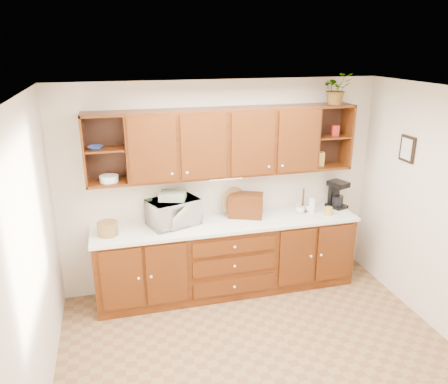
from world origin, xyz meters
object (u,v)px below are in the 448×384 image
microwave (173,212)px  potted_plant (336,89)px  bread_box (246,205)px  coffee_maker (337,194)px

microwave → potted_plant: size_ratio=1.51×
microwave → bread_box: (0.91, 0.03, -0.01)m
bread_box → potted_plant: (1.09, -0.04, 1.39)m
microwave → coffee_maker: coffee_maker is taller
microwave → coffee_maker: (2.17, 0.05, 0.01)m
coffee_maker → potted_plant: 1.38m
bread_box → coffee_maker: size_ratio=1.17×
microwave → potted_plant: 2.43m
microwave → potted_plant: (2.01, -0.01, 1.38)m
microwave → coffee_maker: bearing=-18.9°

